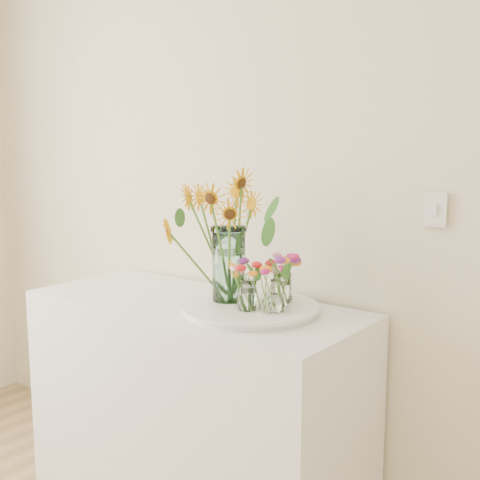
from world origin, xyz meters
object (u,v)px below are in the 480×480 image
Objects in this scene: counter at (194,409)px; small_vase_a at (247,296)px; small_vase_c at (282,288)px; small_vase_b at (275,296)px; tray at (250,309)px; mason_jar at (229,264)px.

small_vase_a reaches higher than counter.
small_vase_b is at bearing -67.10° from small_vase_c.
mason_jar is (-0.10, 0.00, 0.16)m from tray.
small_vase_b is at bearing -0.46° from counter.
mason_jar reaches higher than small_vase_c.
tray is 4.20× the size of small_vase_c.
mason_jar is at bearing 153.42° from small_vase_a.
small_vase_b is 1.05× the size of small_vase_c.
small_vase_c is at bearing 30.70° from mason_jar.
tray is 1.67× the size of mason_jar.
small_vase_a reaches higher than tray.
mason_jar is at bearing 174.25° from small_vase_b.
small_vase_b is (0.09, 0.05, 0.00)m from small_vase_a.
small_vase_a is 0.93× the size of small_vase_b.
small_vase_c is at bearing 78.89° from small_vase_a.
counter is at bearing -176.39° from tray.
counter is at bearing 170.69° from small_vase_a.
counter is at bearing 179.54° from small_vase_b.
small_vase_c reaches higher than small_vase_a.
counter is 0.65m from small_vase_c.
small_vase_b reaches higher than tray.
counter is 0.65m from mason_jar.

